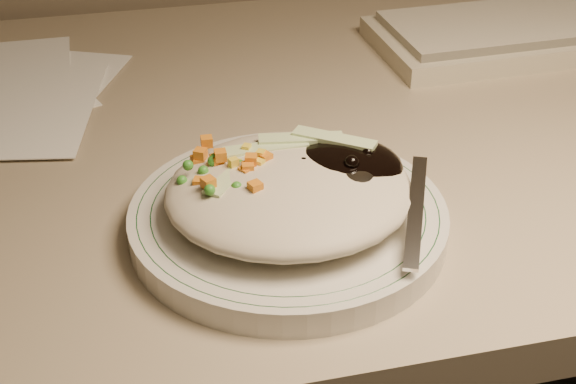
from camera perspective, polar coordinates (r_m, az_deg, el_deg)
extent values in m
cube|color=gray|center=(0.83, 4.22, 4.44)|extent=(1.40, 0.70, 0.04)
cylinder|color=silver|center=(0.63, 0.00, -1.98)|extent=(0.25, 0.25, 0.02)
torus|color=#144723|center=(0.63, 0.00, -1.23)|extent=(0.24, 0.24, 0.00)
torus|color=#144723|center=(0.63, 0.00, -1.23)|extent=(0.22, 0.22, 0.00)
ellipsoid|color=#BCB198|center=(0.61, 0.11, 0.08)|extent=(0.19, 0.18, 0.04)
ellipsoid|color=black|center=(0.63, 3.76, 1.67)|extent=(0.10, 0.09, 0.03)
ellipsoid|color=orange|center=(0.62, -4.36, 0.69)|extent=(0.08, 0.08, 0.02)
sphere|color=black|center=(0.62, 1.10, 1.99)|extent=(0.01, 0.01, 0.01)
sphere|color=black|center=(0.63, 3.51, 2.57)|extent=(0.01, 0.01, 0.01)
sphere|color=black|center=(0.63, 5.70, 2.79)|extent=(0.01, 0.01, 0.01)
sphere|color=black|center=(0.64, 4.73, 2.85)|extent=(0.01, 0.01, 0.01)
sphere|color=black|center=(0.61, 4.55, 2.08)|extent=(0.01, 0.01, 0.01)
sphere|color=black|center=(0.63, 3.47, 2.22)|extent=(0.01, 0.01, 0.01)
sphere|color=black|center=(0.64, 4.16, 2.80)|extent=(0.01, 0.01, 0.01)
cube|color=orange|center=(0.62, -4.83, 2.62)|extent=(0.01, 0.01, 0.01)
cube|color=orange|center=(0.61, -3.01, 0.91)|extent=(0.01, 0.01, 0.01)
cube|color=orange|center=(0.63, -6.25, 2.71)|extent=(0.01, 0.01, 0.01)
cube|color=orange|center=(0.61, -2.64, 2.30)|extent=(0.01, 0.01, 0.01)
cube|color=orange|center=(0.61, -2.86, 1.71)|extent=(0.01, 0.01, 0.01)
cube|color=orange|center=(0.64, -6.45, 2.25)|extent=(0.01, 0.01, 0.01)
cube|color=orange|center=(0.62, -5.07, 2.31)|extent=(0.01, 0.01, 0.01)
cube|color=orange|center=(0.61, -3.01, 1.43)|extent=(0.01, 0.01, 0.01)
cube|color=orange|center=(0.62, -1.63, 2.42)|extent=(0.01, 0.01, 0.01)
cube|color=orange|center=(0.64, -5.80, 3.59)|extent=(0.01, 0.01, 0.01)
cube|color=orange|center=(0.59, -5.69, 0.66)|extent=(0.01, 0.01, 0.01)
cube|color=orange|center=(0.58, -2.34, 0.34)|extent=(0.01, 0.01, 0.01)
cube|color=orange|center=(0.60, -6.29, 0.62)|extent=(0.01, 0.01, 0.01)
cube|color=orange|center=(0.63, -6.32, 2.07)|extent=(0.01, 0.01, 0.01)
sphere|color=#388C28|center=(0.62, -3.05, 1.76)|extent=(0.01, 0.01, 0.01)
sphere|color=#388C28|center=(0.58, -5.59, 0.15)|extent=(0.01, 0.01, 0.01)
sphere|color=#388C28|center=(0.61, -6.04, 1.50)|extent=(0.01, 0.01, 0.01)
sphere|color=#388C28|center=(0.61, -7.13, 1.90)|extent=(0.01, 0.01, 0.01)
sphere|color=#388C28|center=(0.62, -3.41, 1.93)|extent=(0.01, 0.01, 0.01)
sphere|color=#388C28|center=(0.60, -2.23, 0.19)|extent=(0.01, 0.01, 0.01)
sphere|color=#388C28|center=(0.61, -4.37, 1.13)|extent=(0.01, 0.01, 0.01)
sphere|color=#388C28|center=(0.60, -4.71, 0.05)|extent=(0.01, 0.01, 0.01)
sphere|color=#388C28|center=(0.61, -7.55, 0.80)|extent=(0.01, 0.01, 0.01)
sphere|color=#388C28|center=(0.62, -5.19, 2.42)|extent=(0.01, 0.01, 0.01)
sphere|color=#388C28|center=(0.62, -5.37, 2.23)|extent=(0.01, 0.01, 0.01)
sphere|color=#388C28|center=(0.60, -5.77, 0.66)|extent=(0.01, 0.01, 0.01)
sphere|color=#388C28|center=(0.59, -3.67, 0.36)|extent=(0.01, 0.01, 0.01)
sphere|color=#388C28|center=(0.64, -1.60, 2.83)|extent=(0.01, 0.01, 0.01)
cube|color=yellow|center=(0.62, -3.52, 1.93)|extent=(0.01, 0.01, 0.01)
cube|color=yellow|center=(0.61, -2.04, 2.02)|extent=(0.01, 0.01, 0.01)
cube|color=yellow|center=(0.62, -4.56, 1.91)|extent=(0.01, 0.01, 0.01)
cube|color=yellow|center=(0.61, -3.90, 2.10)|extent=(0.01, 0.01, 0.01)
cube|color=yellow|center=(0.61, -4.32, 1.03)|extent=(0.01, 0.01, 0.01)
cube|color=yellow|center=(0.62, -1.96, 2.67)|extent=(0.01, 0.01, 0.01)
cube|color=yellow|center=(0.63, -2.96, 3.08)|extent=(0.01, 0.01, 0.01)
cube|color=yellow|center=(0.61, -3.44, 1.08)|extent=(0.01, 0.01, 0.01)
cube|color=#B2D18C|center=(0.64, -1.60, 3.14)|extent=(0.07, 0.02, 0.00)
cube|color=#B2D18C|center=(0.64, 0.92, 3.82)|extent=(0.07, 0.03, 0.00)
cube|color=#B2D18C|center=(0.61, -3.79, 1.29)|extent=(0.06, 0.06, 0.00)
cube|color=#B2D18C|center=(0.64, 3.31, 3.79)|extent=(0.06, 0.05, 0.00)
ellipsoid|color=silver|center=(0.61, 4.64, 1.31)|extent=(0.05, 0.06, 0.01)
cube|color=silver|center=(0.60, 9.07, -1.31)|extent=(0.06, 0.11, 0.03)
cube|color=#BDB59B|center=(1.04, 18.89, 10.79)|extent=(0.47, 0.18, 0.02)
cube|color=beige|center=(1.04, 19.06, 11.62)|extent=(0.43, 0.15, 0.01)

